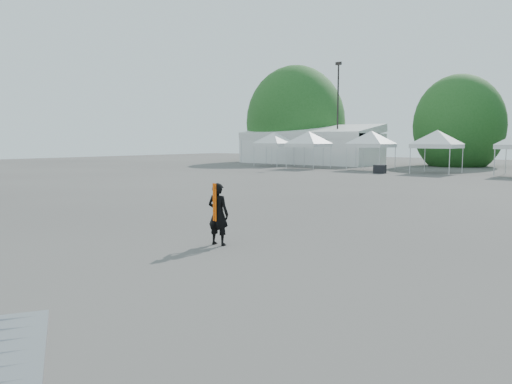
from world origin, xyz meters
The scene contains 11 objects.
ground centered at (0.00, 0.00, 0.00)m, with size 120.00×120.00×0.00m, color #474442.
marquee centered at (-22.00, 35.00, 1.97)m, with size 15.00×6.25×4.23m.
light_pole_west centered at (-18.00, 34.00, 5.77)m, with size 0.60×0.25×10.30m.
tree_far_w centered at (-26.00, 38.00, 4.54)m, with size 4.80×4.80×7.30m.
tree_mid_w centered at (-8.00, 40.00, 3.93)m, with size 4.16×4.16×6.33m.
tent_a centered at (-21.88, 28.56, 3.06)m, with size 4.29×4.29×3.88m.
tent_b centered at (-17.05, 27.36, 3.06)m, with size 4.36×4.36×3.88m.
tent_c centered at (-11.60, 28.74, 3.06)m, with size 4.55×4.55×3.88m.
tent_d centered at (-5.84, 28.29, 3.06)m, with size 4.51×4.51×3.88m.
man centered at (-0.43, -1.64, 0.77)m, with size 0.62×0.46×1.54m.
crate_west centered at (-9.03, 25.14, 0.33)m, with size 0.85×0.66×0.66m, color black.
Camera 1 is at (7.99, -10.36, 2.58)m, focal length 35.00 mm.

